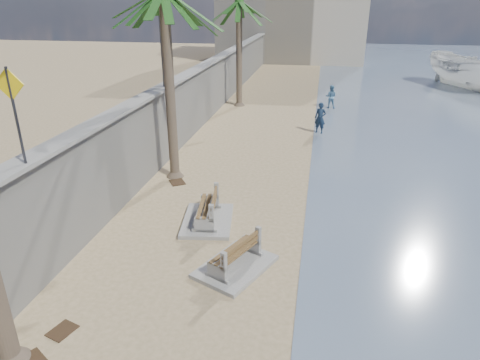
{
  "coord_description": "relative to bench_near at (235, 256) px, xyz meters",
  "views": [
    {
      "loc": [
        2.22,
        -7.46,
        7.46
      ],
      "look_at": [
        -0.5,
        7.0,
        1.2
      ],
      "focal_mm": 32.0,
      "sensor_mm": 36.0,
      "label": 1
    }
  ],
  "objects": [
    {
      "name": "debris_c",
      "position": [
        -3.78,
        5.9,
        -0.42
      ],
      "size": [
        0.9,
        0.94,
        0.03
      ],
      "primitive_type": "cube",
      "rotation": [
        0.0,
        0.0,
        5.3
      ],
      "color": "#382616",
      "rests_on": "ground_plane"
    },
    {
      "name": "streetlight",
      "position": [
        -5.19,
        8.91,
        6.21
      ],
      "size": [
        0.28,
        0.28,
        5.12
      ],
      "color": "#2D2D33",
      "rests_on": "wall_cap"
    },
    {
      "name": "person_a",
      "position": [
        2.23,
        14.68,
        0.63
      ],
      "size": [
        0.89,
        0.73,
        2.12
      ],
      "primitive_type": "imported",
      "rotation": [
        0.0,
        0.0,
        -0.32
      ],
      "color": "#16263C",
      "rests_on": "ground_plane"
    },
    {
      "name": "end_building",
      "position": [
        -2.09,
        48.91,
        6.57
      ],
      "size": [
        18.0,
        12.0,
        14.0
      ],
      "primitive_type": "cube",
      "color": "#B7AA93",
      "rests_on": "ground_plane"
    },
    {
      "name": "debris_b",
      "position": [
        -3.63,
        -3.36,
        -0.42
      ],
      "size": [
        0.68,
        0.76,
        0.03
      ],
      "primitive_type": "cube",
      "rotation": [
        0.0,
        0.0,
        4.4
      ],
      "color": "#382616",
      "rests_on": "ground_plane"
    },
    {
      "name": "person_b",
      "position": [
        2.91,
        21.34,
        0.49
      ],
      "size": [
        0.95,
        0.78,
        1.84
      ],
      "primitive_type": "imported",
      "rotation": [
        0.0,
        0.0,
        3.04
      ],
      "color": "teal",
      "rests_on": "ground_plane"
    },
    {
      "name": "ground_plane",
      "position": [
        -0.09,
        -3.09,
        -0.43
      ],
      "size": [
        140.0,
        140.0,
        0.0
      ],
      "primitive_type": "plane",
      "color": "tan"
    },
    {
      "name": "boat_cruiser",
      "position": [
        14.94,
        31.15,
        1.23
      ],
      "size": [
        4.73,
        4.78,
        4.12
      ],
      "primitive_type": "imported",
      "rotation": [
        0.0,
        0.0,
        0.46
      ],
      "color": "silver",
      "rests_on": "bay_water"
    },
    {
      "name": "seawall",
      "position": [
        -5.29,
        16.91,
        1.32
      ],
      "size": [
        0.45,
        70.0,
        3.5
      ],
      "primitive_type": "cube",
      "color": "gray",
      "rests_on": "ground_plane"
    },
    {
      "name": "palm_back",
      "position": [
        -3.84,
        20.84,
        6.75
      ],
      "size": [
        5.0,
        5.0,
        8.19
      ],
      "color": "brown",
      "rests_on": "ground_plane"
    },
    {
      "name": "bench_far",
      "position": [
        -1.55,
        2.64,
        0.03
      ],
      "size": [
        2.07,
        2.74,
        1.05
      ],
      "color": "gray",
      "rests_on": "ground_plane"
    },
    {
      "name": "pedestrian_sign",
      "position": [
        -5.09,
        -1.59,
        4.72
      ],
      "size": [
        0.78,
        0.07,
        2.4
      ],
      "color": "#2D2D33",
      "rests_on": "wall_cap"
    },
    {
      "name": "yacht_far",
      "position": [
        16.87,
        39.98,
        -0.08
      ],
      "size": [
        3.12,
        8.01,
        1.5
      ],
      "primitive_type": null,
      "rotation": [
        0.0,
        0.0,
        1.69
      ],
      "color": "silver",
      "rests_on": "bay_water"
    },
    {
      "name": "bench_near",
      "position": [
        0.0,
        0.0,
        0.0
      ],
      "size": [
        2.47,
        2.84,
        0.99
      ],
      "color": "gray",
      "rests_on": "ground_plane"
    },
    {
      "name": "wall_cap",
      "position": [
        -5.29,
        16.91,
        3.12
      ],
      "size": [
        0.8,
        70.0,
        0.12
      ],
      "primitive_type": "cube",
      "color": "gray",
      "rests_on": "seawall"
    }
  ]
}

